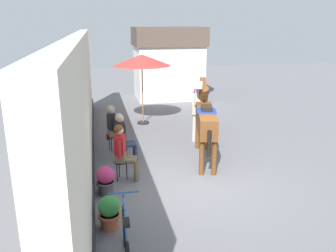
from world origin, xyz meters
name	(u,v)px	position (x,y,z in m)	size (l,w,h in m)	color
ground_plane	(169,141)	(0.00, 3.00, 0.00)	(40.00, 40.00, 0.00)	slate
pub_facade_wall	(83,109)	(-2.55, 1.50, 1.54)	(0.34, 14.00, 3.40)	beige
distant_cottage	(168,62)	(1.40, 9.81, 1.80)	(3.40, 2.60, 3.50)	silver
seated_visitor_near	(123,150)	(-1.66, 0.39, 0.78)	(0.61, 0.47, 1.39)	black
seated_visitor_middle	(123,136)	(-1.57, 1.47, 0.78)	(0.61, 0.49, 1.39)	#194C99
seated_visitor_far	(114,126)	(-1.74, 2.48, 0.78)	(0.61, 0.48, 1.39)	black
saddled_horse_near	(206,119)	(0.67, 1.33, 1.16)	(0.98, 2.95, 2.06)	brown
saddled_horse_far	(201,101)	(1.22, 3.60, 1.16)	(1.24, 2.88, 2.06)	#B2A899
flower_planter_near	(109,211)	(-2.09, -1.65, 0.33)	(0.43, 0.43, 0.64)	#A85638
flower_planter_far	(106,179)	(-2.11, -0.24, 0.33)	(0.43, 0.43, 0.64)	#4C4C51
leaning_bicycle	(126,242)	(-1.88, -2.75, 0.40)	(0.50, 1.76, 1.02)	black
cafe_parasol	(142,61)	(-0.52, 5.25, 2.36)	(2.10, 2.10, 2.58)	black
satchel_bag	(110,136)	(-1.83, 3.62, 0.10)	(0.28, 0.12, 0.20)	maroon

